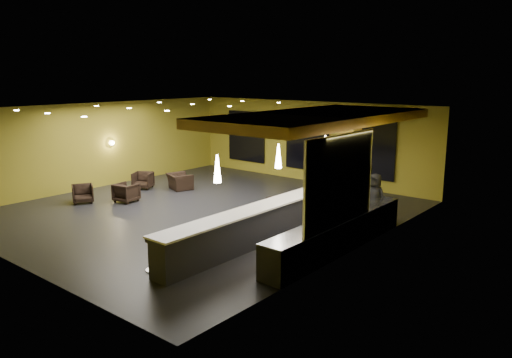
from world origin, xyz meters
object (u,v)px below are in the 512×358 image
Objects in this scene: pendant_0 at (217,169)px; armchair_c at (143,180)px; bar_stool_4 at (272,207)px; bar_stool_5 at (293,203)px; staff_b at (367,192)px; bar_stool_0 at (154,249)px; prep_counter at (337,235)px; bar_counter at (267,222)px; bar_stool_1 at (191,236)px; armchair_d at (180,181)px; bar_stool_2 at (223,226)px; bar_stool_3 at (248,216)px; staff_a at (332,200)px; column at (349,158)px; pendant_2 at (325,146)px; pendant_1 at (278,156)px; bar_stool_6 at (313,195)px; armchair_a at (83,194)px; armchair_b at (126,192)px; staff_c at (374,198)px.

armchair_c is at bearing 154.34° from pendant_0.
bar_stool_5 is at bearing 83.68° from bar_stool_4.
staff_b is 2.24× the size of bar_stool_0.
prep_counter is 10.06m from armchair_c.
bar_counter reaches higher than bar_stool_1.
armchair_c is 0.76× the size of armchair_d.
prep_counter is at bearing -173.98° from armchair_d.
bar_stool_3 reaches higher than bar_stool_2.
bar_stool_5 is at bearing -159.99° from staff_a.
column is at bearing 74.53° from bar_stool_5.
bar_stool_0 is (-0.66, -3.55, 0.03)m from bar_counter.
bar_stool_5 is at bearing -129.84° from pendant_2.
staff_b is 2.47× the size of armchair_c.
bar_stool_1 is 4.34m from bar_stool_5.
column reaches higher than staff_a.
bar_stool_4 is at bearing -35.64° from armchair_c.
armchair_d is 6.52m from bar_stool_3.
staff_b is 4.07m from bar_stool_3.
column is at bearing 90.00° from pendant_1.
prep_counter is at bearing -64.00° from column.
bar_stool_5 is at bearing -90.21° from bar_stool_6.
bar_stool_2 is at bearing -113.97° from pendant_1.
pendant_0 is at bearing 67.05° from bar_stool_0.
armchair_c is 1.06× the size of bar_stool_1.
staff_b is at bearing 74.94° from bar_stool_0.
bar_stool_2 is (-2.70, -1.57, 0.09)m from prep_counter.
pendant_2 is at bearing 90.00° from pendant_1.
armchair_a is 0.75× the size of armchair_d.
bar_stool_2 is (-0.70, 0.93, -1.83)m from pendant_0.
column is 4.05× the size of bar_stool_6.
prep_counter is 2.32m from staff_a.
staff_a is at bearing -72.91° from column.
pendant_2 reaches higher than prep_counter.
bar_stool_4 is at bearing -135.99° from staff_b.
bar_counter is 10.76× the size of armchair_a.
armchair_c is (-7.97, 1.83, -0.16)m from bar_counter.
bar_stool_3 reaches higher than armchair_a.
bar_stool_4 reaches higher than armchair_a.
bar_stool_5 is at bearing -36.35° from armchair_a.
bar_counter is at bearing -43.86° from armchair_c.
prep_counter is 8.69m from armchair_b.
bar_counter is at bearing -90.00° from pendant_2.
bar_stool_1 is (5.81, -4.84, 0.13)m from armchair_d.
bar_stool_0 reaches higher than bar_stool_1.
armchair_b is (-7.94, -3.49, -0.58)m from staff_b.
bar_stool_6 is (-2.66, 2.89, 0.12)m from prep_counter.
pendant_1 is at bearing -116.61° from staff_c.
bar_stool_3 is at bearing 176.12° from armchair_d.
bar_stool_5 is at bearing -149.72° from staff_b.
pendant_0 is at bearing 165.20° from armchair_d.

